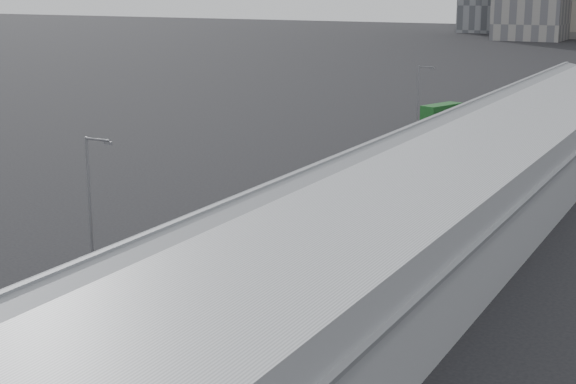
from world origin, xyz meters
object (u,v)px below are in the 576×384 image
Objects in this scene: bus_4 at (324,200)px; street_lamp_far at (420,97)px; bus_7 at (480,125)px; bus_9 at (531,100)px; suv at (473,112)px; bus_8 at (500,111)px; bus_6 at (435,148)px; street_lamp_near at (92,199)px; bus_2 at (101,315)px; bus_5 at (397,166)px; bus_3 at (241,239)px; shipping_container at (441,114)px; bus_10 at (545,91)px.

bus_4 is 1.58× the size of street_lamp_far.
bus_7 reaches higher than bus_9.
bus_4 reaches higher than suv.
bus_8 is 18.34m from street_lamp_far.
bus_9 is at bearing 86.06° from bus_4.
bus_6 is at bearing -86.10° from bus_7.
street_lamp_near is (-7.39, -45.83, 3.65)m from bus_6.
street_lamp_far reaches higher than bus_6.
bus_4 reaches higher than bus_7.
bus_8 is at bearing -95.55° from bus_9.
bus_5 is (-0.03, 43.37, 0.02)m from bus_2.
bus_9 is at bearing 85.30° from street_lamp_near.
bus_3 is at bearing 47.01° from street_lamp_near.
street_lamp_near is 1.41× the size of shipping_container.
bus_2 is 0.95× the size of bus_4.
bus_7 is 1.04× the size of bus_9.
bus_4 is at bearing 91.65° from bus_2.
bus_2 is 0.98× the size of bus_6.
bus_4 is at bearing 70.38° from street_lamp_near.
bus_6 is 15.10m from street_lamp_far.
bus_5 is 2.50× the size of suv.
suv is at bearing 112.76° from bus_7.
bus_10 is (0.39, 26.38, -0.17)m from bus_8.
street_lamp_far reaches higher than bus_2.
bus_3 is 1.55× the size of street_lamp_far.
bus_8 is at bearing -89.09° from bus_10.
street_lamp_far is at bearing 96.43° from bus_3.
street_lamp_near reaches higher than bus_7.
bus_7 is at bearing -88.00° from bus_8.
bus_4 reaches higher than bus_5.
bus_6 is (0.77, 38.73, -0.04)m from bus_3.
bus_7 is 12.78m from bus_8.
bus_5 is 10.58m from bus_6.
bus_5 is (0.17, 15.70, -0.06)m from bus_4.
bus_7 is at bearing -61.00° from suv.
bus_3 reaches higher than bus_5.
bus_10 is (-0.41, 67.28, -0.12)m from bus_5.
bus_2 is 71.52m from bus_7.
street_lamp_near is at bearing -132.89° from bus_3.
bus_7 is at bearing 83.47° from street_lamp_near.
shipping_container is (-1.19, 12.51, -3.79)m from street_lamp_far.
bus_3 is at bearing -65.53° from shipping_container.
bus_6 is 44.32m from bus_9.
shipping_container is 1.22× the size of suv.
street_lamp_near reaches higher than shipping_container.
bus_2 reaches higher than shipping_container.
street_lamp_far reaches higher than bus_5.
bus_3 is 52.32m from street_lamp_far.
bus_9 is at bearing 91.10° from bus_2.
bus_7 is at bearing 89.45° from bus_3.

